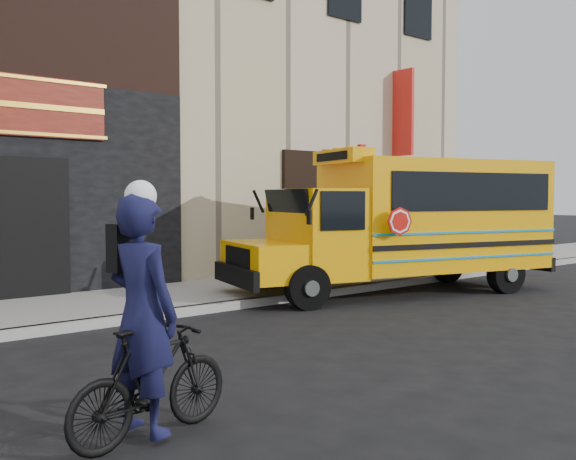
# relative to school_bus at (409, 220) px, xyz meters

# --- Properties ---
(ground) EXTENTS (120.00, 120.00, 0.00)m
(ground) POSITION_rel_school_bus_xyz_m (-3.37, -1.91, -1.51)
(ground) COLOR black
(ground) RESTS_ON ground
(curb) EXTENTS (40.00, 0.20, 0.15)m
(curb) POSITION_rel_school_bus_xyz_m (-3.37, 0.69, -1.43)
(curb) COLOR gray
(curb) RESTS_ON ground
(sidewalk) EXTENTS (40.00, 3.00, 0.15)m
(sidewalk) POSITION_rel_school_bus_xyz_m (-3.37, 2.19, -1.43)
(sidewalk) COLOR gray
(sidewalk) RESTS_ON ground
(building) EXTENTS (20.00, 10.70, 12.00)m
(building) POSITION_rel_school_bus_xyz_m (-3.41, 8.55, 4.62)
(building) COLOR tan
(building) RESTS_ON sidewalk
(school_bus) EXTENTS (7.21, 3.82, 2.92)m
(school_bus) POSITION_rel_school_bus_xyz_m (0.00, 0.00, 0.00)
(school_bus) COLOR black
(school_bus) RESTS_ON ground
(sign_pole) EXTENTS (0.08, 0.24, 2.74)m
(sign_pole) POSITION_rel_school_bus_xyz_m (1.85, 0.79, 0.02)
(sign_pole) COLOR #444C46
(sign_pole) RESTS_ON ground
(bicycle) EXTENTS (1.63, 0.69, 0.95)m
(bicycle) POSITION_rel_school_bus_xyz_m (-7.98, -3.91, -1.03)
(bicycle) COLOR black
(bicycle) RESTS_ON ground
(cyclist) EXTENTS (0.65, 0.82, 1.98)m
(cyclist) POSITION_rel_school_bus_xyz_m (-8.02, -3.84, -0.52)
(cyclist) COLOR black
(cyclist) RESTS_ON ground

